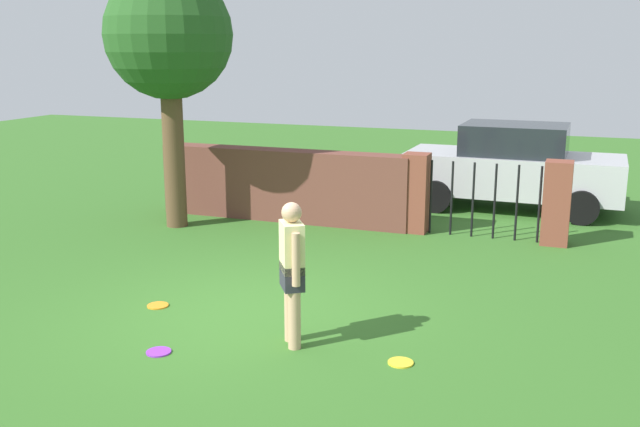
% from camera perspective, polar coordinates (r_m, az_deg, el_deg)
% --- Properties ---
extents(ground_plane, '(40.00, 40.00, 0.00)m').
position_cam_1_polar(ground_plane, '(9.12, -5.70, -7.78)').
color(ground_plane, '#336623').
extents(brick_wall, '(4.88, 0.50, 1.34)m').
position_cam_1_polar(brick_wall, '(13.60, -2.92, 2.26)').
color(brick_wall, brown).
rests_on(brick_wall, ground).
extents(tree, '(2.24, 2.24, 4.54)m').
position_cam_1_polar(tree, '(13.12, -11.89, 13.37)').
color(tree, brown).
rests_on(tree, ground).
extents(person, '(0.38, 0.47, 1.62)m').
position_cam_1_polar(person, '(7.86, -2.23, -4.27)').
color(person, tan).
rests_on(person, ground).
extents(fence_gate, '(2.81, 0.44, 1.40)m').
position_cam_1_polar(fence_gate, '(12.62, 12.83, 1.21)').
color(fence_gate, brown).
rests_on(fence_gate, ground).
extents(car, '(4.23, 1.98, 1.72)m').
position_cam_1_polar(car, '(14.95, 15.02, 3.58)').
color(car, '#B7B7BC').
rests_on(car, ground).
extents(frisbee_purple, '(0.27, 0.27, 0.02)m').
position_cam_1_polar(frisbee_purple, '(8.15, -12.64, -10.63)').
color(frisbee_purple, purple).
rests_on(frisbee_purple, ground).
extents(frisbee_orange, '(0.27, 0.27, 0.02)m').
position_cam_1_polar(frisbee_orange, '(9.50, -12.70, -7.11)').
color(frisbee_orange, orange).
rests_on(frisbee_orange, ground).
extents(frisbee_yellow, '(0.27, 0.27, 0.02)m').
position_cam_1_polar(frisbee_yellow, '(7.76, 6.39, -11.63)').
color(frisbee_yellow, yellow).
rests_on(frisbee_yellow, ground).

